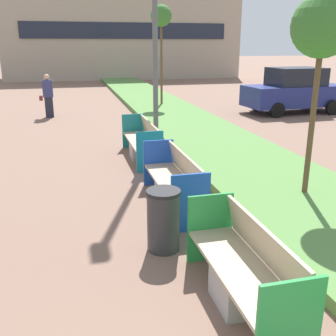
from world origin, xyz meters
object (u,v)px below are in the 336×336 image
bench_teal_frame (142,144)px  pedestrian_walking (48,96)px  bench_green_frame (244,275)px  parked_car_distant (295,91)px  sapling_tree_far (161,18)px  sapling_tree_near (323,29)px  litter_bin (163,220)px  bench_blue_frame (174,185)px

bench_teal_frame → pedestrian_walking: (-2.51, 6.66, 0.47)m
bench_green_frame → parked_car_distant: 13.63m
pedestrian_walking → sapling_tree_far: bearing=15.4°
bench_teal_frame → parked_car_distant: 9.17m
bench_green_frame → sapling_tree_near: 4.38m
litter_bin → sapling_tree_far: sapling_tree_far is taller
sapling_tree_far → parked_car_distant: bearing=-28.0°
sapling_tree_near → sapling_tree_far: sapling_tree_far is taller
bench_green_frame → sapling_tree_near: bearing=46.7°
parked_car_distant → bench_green_frame: bearing=-126.6°
sapling_tree_near → pedestrian_walking: sapling_tree_near is taller
bench_green_frame → bench_teal_frame: (0.00, 6.09, 0.01)m
bench_teal_frame → sapling_tree_near: 5.03m
bench_green_frame → parked_car_distant: (7.47, 11.38, 0.55)m
sapling_tree_near → parked_car_distant: (5.09, 8.86, -2.11)m
bench_green_frame → pedestrian_walking: pedestrian_walking is taller
litter_bin → sapling_tree_near: sapling_tree_near is taller
sapling_tree_far → bench_green_frame: bearing=-99.6°
bench_green_frame → litter_bin: bearing=111.6°
bench_teal_frame → pedestrian_walking: bearing=110.6°
sapling_tree_near → sapling_tree_far: bearing=90.0°
litter_bin → parked_car_distant: (8.03, 9.96, 0.47)m
bench_blue_frame → sapling_tree_near: sapling_tree_near is taller
bench_green_frame → sapling_tree_near: (2.38, 2.53, 2.66)m
pedestrian_walking → bench_teal_frame: bearing=-69.4°
bench_green_frame → sapling_tree_far: (2.38, 14.09, 3.48)m
sapling_tree_far → parked_car_distant: (5.09, -2.71, -2.93)m
bench_green_frame → litter_bin: 1.53m
bench_blue_frame → litter_bin: size_ratio=2.54×
litter_bin → sapling_tree_near: size_ratio=0.25×
bench_green_frame → sapling_tree_far: 14.71m
sapling_tree_near → parked_car_distant: bearing=60.1°
bench_blue_frame → sapling_tree_near: bearing=-10.3°
litter_bin → parked_car_distant: 12.81m
bench_green_frame → bench_blue_frame: size_ratio=0.90×
bench_teal_frame → sapling_tree_near: sapling_tree_near is taller
bench_blue_frame → litter_bin: bearing=-110.2°
pedestrian_walking → parked_car_distant: size_ratio=0.39×
bench_teal_frame → pedestrian_walking: size_ratio=1.40×
bench_teal_frame → sapling_tree_near: size_ratio=0.65×
litter_bin → bench_blue_frame: bearing=69.8°
bench_blue_frame → sapling_tree_near: size_ratio=0.63×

